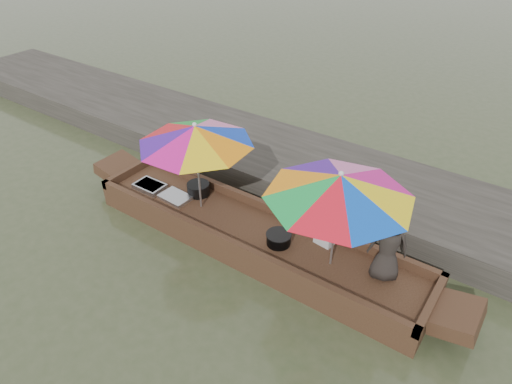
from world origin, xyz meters
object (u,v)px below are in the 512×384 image
Objects in this scene: boat_hull at (252,237)px; tray_scallop at (175,197)px; umbrella_bow at (198,167)px; vendor at (388,246)px; umbrella_stern at (335,221)px; tray_crayfish at (150,186)px; charcoal_grill at (279,239)px; supply_bag at (325,236)px; cooking_pot at (198,189)px.

tray_scallop reaches higher than boat_hull.
umbrella_bow reaches higher than boat_hull.
boat_hull is 2.21m from vendor.
umbrella_bow and umbrella_stern have the same top height.
tray_crayfish is 2.70m from charcoal_grill.
boat_hull is 1.60m from tray_scallop.
umbrella_stern is at bearing -8.90° from vendor.
umbrella_bow reaches higher than charcoal_grill.
supply_bag is 1.09m from vendor.
boat_hull is 10.68× the size of tray_scallop.
supply_bag is (1.09, 0.36, 0.30)m from boat_hull.
umbrella_stern reaches higher than charcoal_grill.
umbrella_stern is (0.28, -0.36, 0.65)m from supply_bag.
tray_scallop is at bearing -19.46° from vendor.
tray_crayfish is (-0.82, -0.38, -0.06)m from cooking_pot.
tray_crayfish is at bearing -19.66° from vendor.
boat_hull is 2.87× the size of umbrella_stern.
charcoal_grill is at bearing -142.90° from supply_bag.
charcoal_grill is (1.88, -0.32, -0.02)m from cooking_pot.
charcoal_grill is 0.20× the size of umbrella_bow.
supply_bag is (0.56, 0.43, 0.04)m from charcoal_grill.
charcoal_grill is at bearing 0.65° from tray_scallop.
umbrella_bow is at bearing 180.00° from boat_hull.
boat_hull is at bearing 3.08° from tray_scallop.
charcoal_grill is 0.71m from supply_bag.
tray_crayfish is 1.00× the size of tray_scallop.
charcoal_grill is 1.64m from vendor.
boat_hull is 3.13× the size of umbrella_bow.
supply_bag reaches higher than boat_hull.
umbrella_stern is at bearing 1.64° from tray_scallop.
vendor is (2.09, 0.19, 0.72)m from boat_hull.
boat_hull is 10.68× the size of tray_crayfish.
umbrella_bow reaches higher than vendor.
tray_crayfish is 0.27× the size of umbrella_stern.
boat_hull is 2.19m from tray_crayfish.
boat_hull is 20.48× the size of supply_bag.
tray_scallop is at bearing -176.92° from boat_hull.
cooking_pot is 0.73× the size of tray_crayfish.
charcoal_grill is at bearing -9.78° from cooking_pot.
umbrella_stern is at bearing -51.98° from supply_bag.
supply_bag is at bearing 128.02° from umbrella_stern.
cooking_pot is at bearing 137.10° from umbrella_bow.
umbrella_bow is (1.11, 0.11, 0.73)m from tray_crayfish.
boat_hull is at bearing 180.00° from umbrella_stern.
supply_bag is at bearing -33.77° from vendor.
umbrella_bow reaches higher than cooking_pot.
cooking_pot reaches higher than boat_hull.
cooking_pot is 1.90m from charcoal_grill.
umbrella_bow is at bearing 177.81° from charcoal_grill.
boat_hull is at bearing 0.00° from umbrella_bow.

